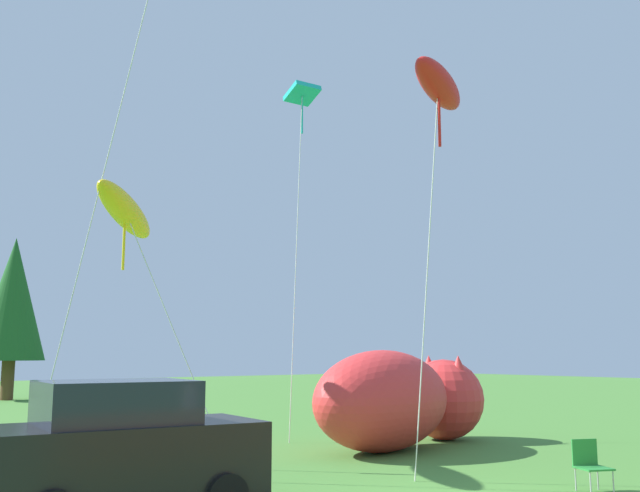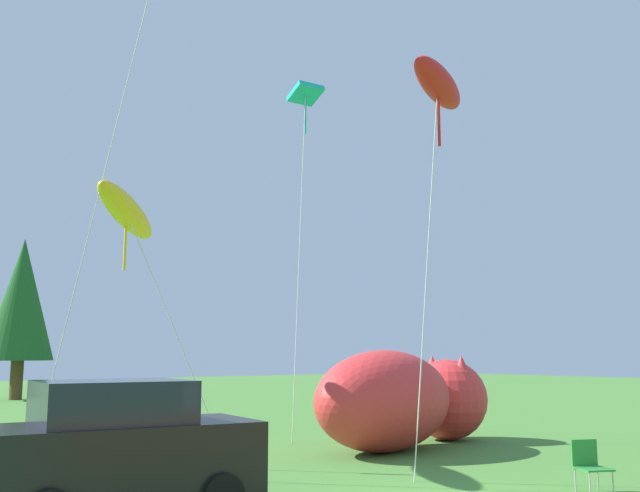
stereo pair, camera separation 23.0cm
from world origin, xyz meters
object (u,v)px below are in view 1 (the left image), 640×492
Objects in this scene: inflatable_cat at (400,403)px; kite_teal_diamond at (302,101)px; kite_yellow_hero at (125,212)px; folding_chair at (590,462)px; kite_red_lizard at (438,86)px; parked_car at (124,448)px.

kite_teal_diamond is (-0.13, 4.01, 9.07)m from inflatable_cat.
inflatable_cat is at bearing -12.83° from kite_yellow_hero.
folding_chair is 14.03m from kite_teal_diamond.
folding_chair is at bearing -63.17° from kite_red_lizard.
parked_car is 9.07m from kite_red_lizard.
folding_chair is at bearing -116.13° from inflatable_cat.
kite_yellow_hero reaches higher than folding_chair.
folding_chair is 7.64m from kite_red_lizard.
parked_car reaches higher than folding_chair.
kite_yellow_hero is at bearing -159.66° from kite_teal_diamond.
inflatable_cat is 0.80× the size of kite_red_lizard.
inflatable_cat reaches higher than parked_car.
inflatable_cat reaches higher than folding_chair.
parked_car is 8.93m from inflatable_cat.
folding_chair is 10.54m from kite_yellow_hero.
parked_car is 4.71× the size of folding_chair.
kite_red_lizard is at bearing -3.04° from parked_car.
kite_teal_diamond is (8.34, 6.84, 9.24)m from parked_car.
folding_chair is at bearing -18.03° from parked_car.
kite_red_lizard reaches higher than inflatable_cat.
kite_teal_diamond is at bearing 73.17° from kite_red_lizard.
kite_yellow_hero is at bearing 153.81° from inflatable_cat.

